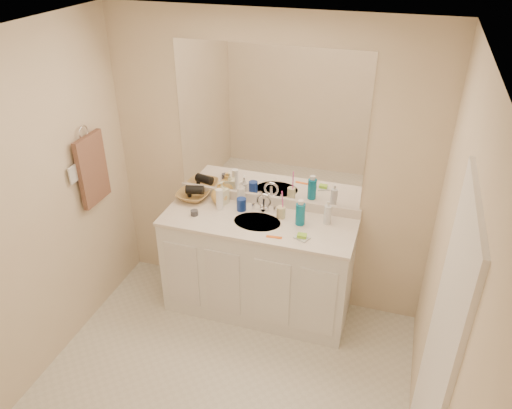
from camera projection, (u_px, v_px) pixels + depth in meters
name	position (u px, v px, depth m)	size (l,w,h in m)	color
floor	(213.00, 402.00, 3.47)	(2.60, 2.60, 0.00)	silver
ceiling	(191.00, 49.00, 2.27)	(2.60, 2.60, 0.02)	white
wall_back	(268.00, 169.00, 3.94)	(2.60, 0.02, 2.40)	beige
wall_left	(18.00, 226.00, 3.21)	(0.02, 2.60, 2.40)	beige
wall_right	(442.00, 309.00, 2.52)	(0.02, 2.60, 2.40)	beige
vanity_cabinet	(258.00, 267.00, 4.10)	(1.50, 0.55, 0.85)	white
countertop	(258.00, 222.00, 3.88)	(1.52, 0.57, 0.03)	silver
backsplash	(268.00, 200.00, 4.07)	(1.52, 0.03, 0.08)	silver
sink_basin	(257.00, 223.00, 3.86)	(0.37, 0.37, 0.02)	beige
faucet	(264.00, 204.00, 3.98)	(0.02, 0.02, 0.11)	silver
mirror	(269.00, 126.00, 3.75)	(1.48, 0.01, 1.20)	white
blue_mug	(241.00, 204.00, 3.98)	(0.08, 0.08, 0.10)	navy
tan_cup	(281.00, 212.00, 3.89)	(0.07, 0.07, 0.09)	beige
toothbrush	(283.00, 201.00, 3.83)	(0.01, 0.01, 0.18)	#F741B6
mouthwash_bottle	(300.00, 214.00, 3.79)	(0.07, 0.07, 0.17)	#0C6F93
clear_pump_bottle	(327.00, 215.00, 3.80)	(0.06, 0.06, 0.15)	white
soap_dish	(302.00, 238.00, 3.65)	(0.10, 0.08, 0.01)	silver
green_soap	(302.00, 236.00, 3.64)	(0.07, 0.05, 0.02)	#92D734
orange_comb	(274.00, 237.00, 3.67)	(0.12, 0.02, 0.00)	orange
dark_jar	(194.00, 213.00, 3.93)	(0.06, 0.06, 0.04)	#383940
extra_white_bottle	(219.00, 199.00, 3.98)	(0.06, 0.06, 0.18)	white
soap_bottle_white	(241.00, 192.00, 4.06)	(0.08, 0.08, 0.20)	white
soap_bottle_cream	(222.00, 192.00, 4.06)	(0.09, 0.09, 0.20)	beige
soap_bottle_yellow	(220.00, 193.00, 4.07)	(0.14, 0.14, 0.18)	#E7B859
wicker_basket	(193.00, 195.00, 4.15)	(0.26, 0.26, 0.06)	#9F7840
hair_dryer	(195.00, 190.00, 4.12)	(0.07, 0.07, 0.15)	black
towel_ring	(83.00, 132.00, 3.67)	(0.11, 0.11, 0.01)	silver
hand_towel	(92.00, 170.00, 3.81)	(0.04, 0.32, 0.55)	#51352B
switch_plate	(73.00, 174.00, 3.63)	(0.01, 0.09, 0.13)	silver
door	(432.00, 381.00, 2.38)	(0.02, 0.82, 2.00)	white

